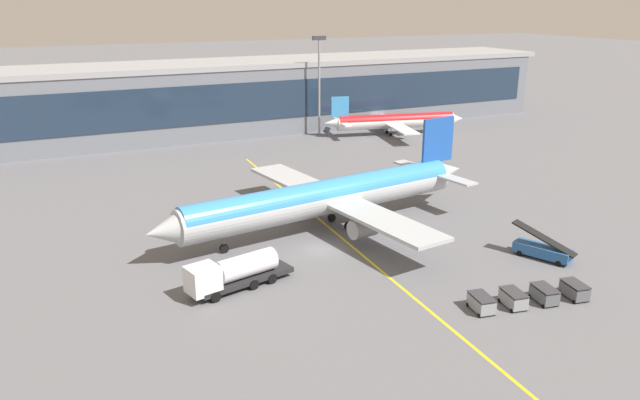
{
  "coord_description": "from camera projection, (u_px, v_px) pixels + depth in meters",
  "views": [
    {
      "loc": [
        -27.33,
        -57.04,
        26.33
      ],
      "look_at": [
        1.6,
        3.42,
        4.5
      ],
      "focal_mm": 34.64,
      "sensor_mm": 36.0,
      "label": 1
    }
  ],
  "objects": [
    {
      "name": "ground_plane",
      "position": [
        320.0,
        249.0,
        68.3
      ],
      "size": [
        700.0,
        700.0,
        0.0
      ],
      "primitive_type": "plane",
      "color": "slate"
    },
    {
      "name": "baggage_cart_1",
      "position": [
        513.0,
        298.0,
        55.34
      ],
      "size": [
        2.03,
        2.88,
        1.48
      ],
      "color": "gray",
      "rests_on": "ground_plane"
    },
    {
      "name": "fuel_tanker",
      "position": [
        233.0,
        273.0,
        58.3
      ],
      "size": [
        11.09,
        4.88,
        3.25
      ],
      "color": "#232326",
      "rests_on": "ground_plane"
    },
    {
      "name": "commuter_jet_far",
      "position": [
        395.0,
        121.0,
        125.38
      ],
      "size": [
        29.55,
        23.59,
        8.15
      ],
      "color": "white",
      "rests_on": "ground_plane"
    },
    {
      "name": "main_airliner",
      "position": [
        327.0,
        197.0,
        73.16
      ],
      "size": [
        44.03,
        35.08,
        11.71
      ],
      "color": "#B2B7BC",
      "rests_on": "ground_plane"
    },
    {
      "name": "baggage_cart_2",
      "position": [
        544.0,
        294.0,
        56.15
      ],
      "size": [
        2.03,
        2.88,
        1.48
      ],
      "color": "#595B60",
      "rests_on": "ground_plane"
    },
    {
      "name": "apron_light_mast_0",
      "position": [
        319.0,
        77.0,
        122.01
      ],
      "size": [
        2.8,
        0.5,
        19.6
      ],
      "color": "gray",
      "rests_on": "ground_plane"
    },
    {
      "name": "baggage_cart_0",
      "position": [
        481.0,
        303.0,
        54.53
      ],
      "size": [
        2.03,
        2.88,
        1.48
      ],
      "color": "gray",
      "rests_on": "ground_plane"
    },
    {
      "name": "apron_lead_in_line",
      "position": [
        342.0,
        238.0,
        71.53
      ],
      "size": [
        4.84,
        79.89,
        0.01
      ],
      "primitive_type": "cube",
      "rotation": [
        0.0,
        0.0,
        -0.06
      ],
      "color": "yellow",
      "rests_on": "ground_plane"
    },
    {
      "name": "terminal_building",
      "position": [
        158.0,
        101.0,
        121.56
      ],
      "size": [
        175.85,
        19.01,
        14.38
      ],
      "color": "slate",
      "rests_on": "ground_plane"
    },
    {
      "name": "baggage_cart_3",
      "position": [
        575.0,
        290.0,
        56.95
      ],
      "size": [
        2.03,
        2.88,
        1.48
      ],
      "color": "#595B60",
      "rests_on": "ground_plane"
    },
    {
      "name": "belt_loader",
      "position": [
        543.0,
        250.0,
        65.59
      ],
      "size": [
        4.13,
        6.86,
        3.49
      ],
      "color": "#285B9E",
      "rests_on": "ground_plane"
    }
  ]
}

